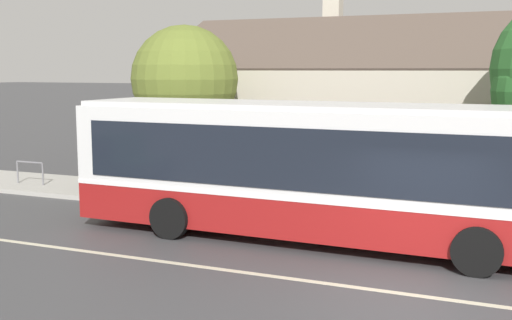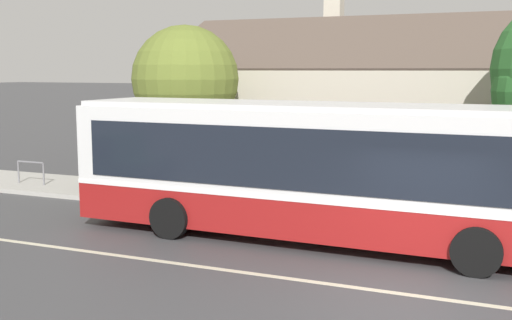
{
  "view_description": "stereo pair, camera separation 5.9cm",
  "coord_description": "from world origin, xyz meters",
  "px_view_note": "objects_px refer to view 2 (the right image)",
  "views": [
    {
      "loc": [
        1.85,
        -11.33,
        4.04
      ],
      "look_at": [
        -4.49,
        3.64,
        1.74
      ],
      "focal_mm": 45.0,
      "sensor_mm": 36.0,
      "label": 1
    },
    {
      "loc": [
        1.9,
        -11.31,
        4.04
      ],
      "look_at": [
        -4.49,
        3.64,
        1.74
      ],
      "focal_mm": 45.0,
      "sensor_mm": 36.0,
      "label": 2
    }
  ],
  "objects_px": {
    "street_tree_secondary": "(185,79)",
    "bike_rack": "(31,168)",
    "bench_by_building": "(110,178)",
    "transit_bus": "(318,168)"
  },
  "relations": [
    {
      "from": "street_tree_secondary",
      "to": "bike_rack",
      "type": "bearing_deg",
      "value": -160.36
    },
    {
      "from": "bench_by_building",
      "to": "bike_rack",
      "type": "xyz_separation_m",
      "value": [
        -3.22,
        -0.07,
        0.12
      ]
    },
    {
      "from": "transit_bus",
      "to": "street_tree_secondary",
      "type": "xyz_separation_m",
      "value": [
        -6.04,
        4.48,
        1.96
      ]
    },
    {
      "from": "bench_by_building",
      "to": "bike_rack",
      "type": "bearing_deg",
      "value": -178.69
    },
    {
      "from": "bench_by_building",
      "to": "bike_rack",
      "type": "relative_size",
      "value": 1.4
    },
    {
      "from": "transit_bus",
      "to": "bench_by_building",
      "type": "distance_m",
      "value": 8.43
    },
    {
      "from": "bench_by_building",
      "to": "street_tree_secondary",
      "type": "bearing_deg",
      "value": 43.2
    },
    {
      "from": "transit_bus",
      "to": "bench_by_building",
      "type": "relative_size",
      "value": 7.48
    },
    {
      "from": "street_tree_secondary",
      "to": "bike_rack",
      "type": "xyz_separation_m",
      "value": [
        -5.07,
        -1.81,
        -3.02
      ]
    },
    {
      "from": "bike_rack",
      "to": "street_tree_secondary",
      "type": "bearing_deg",
      "value": 19.64
    }
  ]
}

